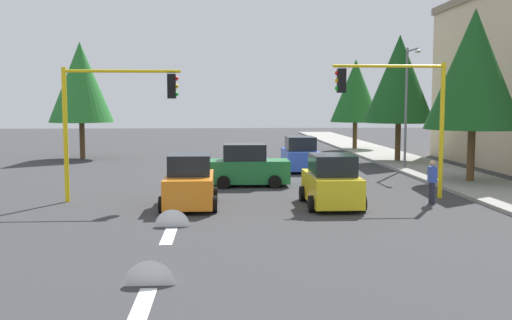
% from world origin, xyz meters
% --- Properties ---
extents(ground_plane, '(120.00, 120.00, 0.00)m').
position_xyz_m(ground_plane, '(0.00, 0.00, 0.00)').
color(ground_plane, '#353538').
extents(sidewalk_kerb, '(80.00, 4.00, 0.15)m').
position_xyz_m(sidewalk_kerb, '(-5.00, 10.50, 0.07)').
color(sidewalk_kerb, gray).
rests_on(sidewalk_kerb, ground).
extents(lane_arrow_near, '(2.40, 1.10, 1.10)m').
position_xyz_m(lane_arrow_near, '(11.51, -3.00, 0.01)').
color(lane_arrow_near, silver).
rests_on(lane_arrow_near, ground).
extents(lane_arrow_mid, '(2.40, 1.10, 1.10)m').
position_xyz_m(lane_arrow_mid, '(17.51, -3.00, 0.01)').
color(lane_arrow_mid, silver).
rests_on(lane_arrow_mid, ground).
extents(traffic_signal_near_left, '(0.36, 4.59, 5.49)m').
position_xyz_m(traffic_signal_near_left, '(6.00, 5.67, 3.90)').
color(traffic_signal_near_left, yellow).
rests_on(traffic_signal_near_left, ground).
extents(traffic_signal_near_right, '(0.36, 4.59, 5.26)m').
position_xyz_m(traffic_signal_near_right, '(6.00, -5.63, 3.74)').
color(traffic_signal_near_right, yellow).
rests_on(traffic_signal_near_right, ground).
extents(street_lamp_curbside, '(2.15, 0.28, 7.00)m').
position_xyz_m(street_lamp_curbside, '(-3.61, 9.20, 4.35)').
color(street_lamp_curbside, slate).
rests_on(street_lamp_curbside, ground).
extents(tree_opposite_side, '(4.39, 4.39, 8.02)m').
position_xyz_m(tree_opposite_side, '(-12.00, -11.00, 5.27)').
color(tree_opposite_side, brown).
rests_on(tree_opposite_side, ground).
extents(tree_roadside_far, '(4.03, 4.03, 7.35)m').
position_xyz_m(tree_roadside_far, '(-18.00, 9.50, 4.82)').
color(tree_roadside_far, brown).
rests_on(tree_roadside_far, ground).
extents(tree_roadside_mid, '(4.48, 4.48, 8.20)m').
position_xyz_m(tree_roadside_mid, '(-8.00, 10.00, 5.38)').
color(tree_roadside_mid, brown).
rests_on(tree_roadside_mid, ground).
extents(tree_roadside_near, '(4.53, 4.53, 8.30)m').
position_xyz_m(tree_roadside_near, '(2.00, 10.50, 5.45)').
color(tree_roadside_near, brown).
rests_on(tree_roadside_near, ground).
extents(car_green, '(2.04, 3.77, 1.98)m').
position_xyz_m(car_green, '(2.00, -0.21, 0.90)').
color(car_green, '#1E7238').
rests_on(car_green, ground).
extents(car_orange, '(3.64, 2.06, 1.98)m').
position_xyz_m(car_orange, '(7.47, -2.63, 0.90)').
color(car_orange, orange).
rests_on(car_orange, ground).
extents(car_blue, '(3.85, 2.10, 1.98)m').
position_xyz_m(car_blue, '(-3.82, 3.06, 0.90)').
color(car_blue, blue).
rests_on(car_blue, ground).
extents(car_yellow, '(3.80, 2.05, 1.98)m').
position_xyz_m(car_yellow, '(7.66, 2.69, 0.90)').
color(car_yellow, yellow).
rests_on(car_yellow, ground).
extents(pedestrian_crossing, '(0.40, 0.24, 1.70)m').
position_xyz_m(pedestrian_crossing, '(7.41, 6.64, 0.91)').
color(pedestrian_crossing, '#262638').
rests_on(pedestrian_crossing, ground).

